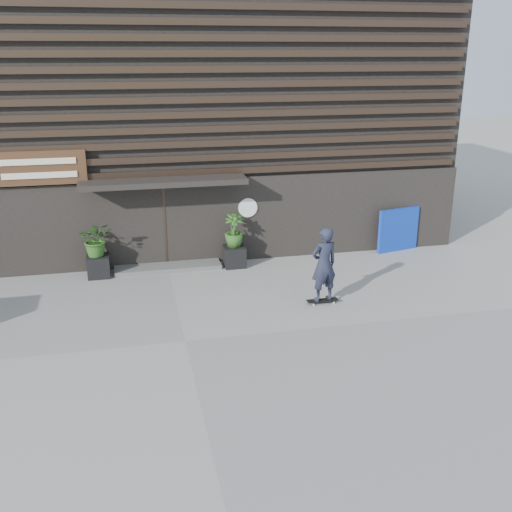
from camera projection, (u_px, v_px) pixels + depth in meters
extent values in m
plane|color=gray|center=(185.00, 341.00, 12.78)|extent=(80.00, 80.00, 0.00)
cube|color=#51514F|center=(168.00, 267.00, 17.00)|extent=(3.00, 0.80, 0.12)
cube|color=black|center=(99.00, 266.00, 16.35)|extent=(0.60, 0.60, 0.60)
imported|color=#2D591E|center=(96.00, 239.00, 16.09)|extent=(0.86, 0.75, 0.96)
cube|color=black|center=(234.00, 256.00, 17.13)|extent=(0.60, 0.60, 0.60)
imported|color=#2D591E|center=(234.00, 230.00, 16.87)|extent=(0.54, 0.54, 0.96)
cube|color=#0D2EAA|center=(398.00, 230.00, 18.36)|extent=(1.43, 0.45, 1.35)
cube|color=black|center=(150.00, 109.00, 20.69)|extent=(18.00, 10.00, 8.00)
cube|color=black|center=(165.00, 224.00, 16.93)|extent=(18.00, 0.12, 2.50)
cube|color=#38281E|center=(163.00, 174.00, 16.40)|extent=(17.60, 0.08, 0.18)
cube|color=#38281E|center=(162.00, 159.00, 16.27)|extent=(17.60, 0.08, 0.18)
cube|color=#38281E|center=(161.00, 145.00, 16.14)|extent=(17.60, 0.08, 0.18)
cube|color=#38281E|center=(160.00, 130.00, 16.01)|extent=(17.60, 0.08, 0.18)
cube|color=#38281E|center=(159.00, 116.00, 15.88)|extent=(17.60, 0.08, 0.18)
cube|color=#38281E|center=(159.00, 100.00, 15.76)|extent=(17.60, 0.08, 0.18)
cube|color=#38281E|center=(158.00, 85.00, 15.63)|extent=(17.60, 0.08, 0.18)
cube|color=#38281E|center=(157.00, 70.00, 15.50)|extent=(17.60, 0.08, 0.18)
cube|color=#38281E|center=(156.00, 54.00, 15.37)|extent=(17.60, 0.08, 0.18)
cube|color=#38281E|center=(155.00, 38.00, 15.24)|extent=(17.60, 0.08, 0.18)
cube|color=#38281E|center=(155.00, 21.00, 15.11)|extent=(17.60, 0.08, 0.18)
cube|color=#38281E|center=(154.00, 4.00, 14.99)|extent=(17.60, 0.08, 0.18)
cube|color=black|center=(164.00, 182.00, 16.10)|extent=(4.50, 1.00, 0.15)
cube|color=black|center=(165.00, 225.00, 17.11)|extent=(2.40, 0.30, 2.30)
cube|color=#38281E|center=(165.00, 227.00, 16.94)|extent=(0.06, 0.10, 2.30)
cube|color=#472B19|center=(39.00, 168.00, 15.57)|extent=(2.40, 0.10, 0.90)
cube|color=beige|center=(38.00, 162.00, 15.44)|extent=(1.90, 0.02, 0.16)
cube|color=beige|center=(40.00, 175.00, 15.56)|extent=(1.90, 0.02, 0.16)
cylinder|color=white|center=(248.00, 208.00, 17.23)|extent=(0.56, 0.03, 0.56)
cube|color=black|center=(322.00, 300.00, 14.66)|extent=(0.78, 0.20, 0.02)
cylinder|color=#B0AFAB|center=(314.00, 305.00, 14.53)|extent=(0.06, 0.03, 0.06)
cylinder|color=#A6A6A1|center=(311.00, 302.00, 14.71)|extent=(0.06, 0.03, 0.06)
cylinder|color=#A9A9A5|center=(334.00, 303.00, 14.64)|extent=(0.06, 0.03, 0.06)
cylinder|color=#B5B5B0|center=(331.00, 300.00, 14.82)|extent=(0.06, 0.03, 0.06)
imported|color=#1A1D2F|center=(324.00, 264.00, 14.35)|extent=(0.76, 0.58, 1.86)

